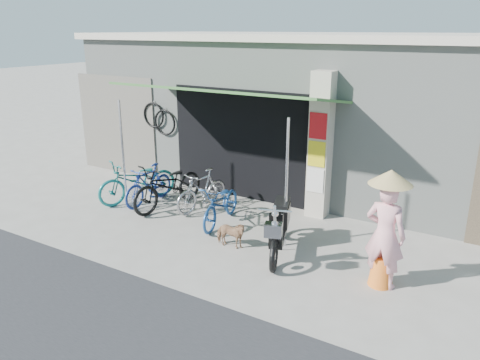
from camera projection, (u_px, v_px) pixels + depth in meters
The scene contains 13 objects.
ground at pixel (221, 250), 8.38m from camera, with size 80.00×80.00×0.00m, color #9B958C.
bicycle_shop at pixel (329, 108), 11.96m from camera, with size 12.30×5.30×3.66m.
shop_pillar at pixel (321, 146), 9.49m from camera, with size 0.42×0.44×3.00m.
awning at pixel (226, 94), 9.37m from camera, with size 4.60×1.88×2.72m.
neighbour_left at pixel (117, 125), 12.53m from camera, with size 2.60×0.06×2.60m, color #6B665B.
bike_teal at pixel (138, 181), 10.58m from camera, with size 0.65×1.87×0.98m, color #19736F.
bike_blue at pixel (149, 185), 10.45m from camera, with size 0.42×1.47×0.88m, color navy.
bike_black at pixel (169, 185), 10.19m from camera, with size 0.68×1.94×1.02m, color black.
bike_silver at pixel (202, 190), 10.10m from camera, with size 0.42×1.48×0.89m, color #A2A1A6.
bike_navy at pixel (221, 204), 9.37m from camera, with size 0.56×1.61×0.85m, color navy.
street_dog at pixel (230, 234), 8.38m from camera, with size 0.28×0.61×0.52m, color tan.
moped at pixel (279, 226), 8.15m from camera, with size 0.84×1.83×1.07m.
nun at pixel (385, 231), 6.95m from camera, with size 0.65×0.64×1.86m.
Camera 1 is at (4.19, -6.32, 3.79)m, focal length 35.00 mm.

